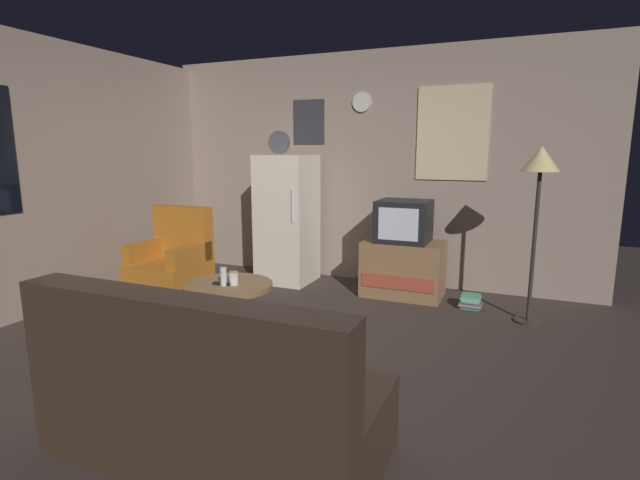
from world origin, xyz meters
TOP-DOWN VIEW (x-y plane):
  - ground_plane at (0.00, 0.00)m, footprint 12.00×12.00m
  - wall_with_art at (0.01, 2.45)m, footprint 5.20×0.12m
  - wall_left_with_window at (-2.55, -0.01)m, footprint 0.12×5.20m
  - fridge at (-0.86, 1.98)m, footprint 0.60×0.62m
  - tv_stand at (0.56, 1.93)m, footprint 0.84×0.53m
  - crt_tv at (0.55, 1.93)m, footprint 0.54×0.51m
  - standing_lamp at (1.81, 1.56)m, footprint 0.32×0.32m
  - coffee_table at (-0.47, 0.16)m, footprint 0.72×0.72m
  - wine_glass at (-0.48, 0.10)m, footprint 0.05×0.05m
  - mug_ceramic_white at (-0.42, 0.15)m, footprint 0.08×0.08m
  - mug_ceramic_tan at (-0.46, 0.21)m, footprint 0.08×0.08m
  - remote_control at (-0.50, 0.11)m, footprint 0.16×0.07m
  - armchair at (-1.67, 0.89)m, footprint 0.68×0.68m
  - couch at (0.32, -1.20)m, footprint 1.70×0.80m
  - book_stack at (1.29, 1.76)m, footprint 0.22×0.17m

SIDE VIEW (x-z plane):
  - ground_plane at x=0.00m, z-range 0.00..0.00m
  - book_stack at x=1.29m, z-range 0.00..0.14m
  - coffee_table at x=-0.47m, z-range 0.00..0.48m
  - tv_stand at x=0.56m, z-range 0.00..0.59m
  - couch at x=0.32m, z-range -0.15..0.77m
  - armchair at x=-1.67m, z-range -0.14..0.82m
  - remote_control at x=-0.50m, z-range 0.48..0.50m
  - mug_ceramic_white at x=-0.42m, z-range 0.48..0.57m
  - mug_ceramic_tan at x=-0.46m, z-range 0.48..0.57m
  - wine_glass at x=-0.48m, z-range 0.48..0.63m
  - fridge at x=-0.86m, z-range -0.13..1.64m
  - crt_tv at x=0.55m, z-range 0.59..1.03m
  - wall_left_with_window at x=-2.55m, z-range 0.00..2.60m
  - wall_with_art at x=0.01m, z-range 0.01..2.67m
  - standing_lamp at x=1.81m, z-range 0.56..2.15m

